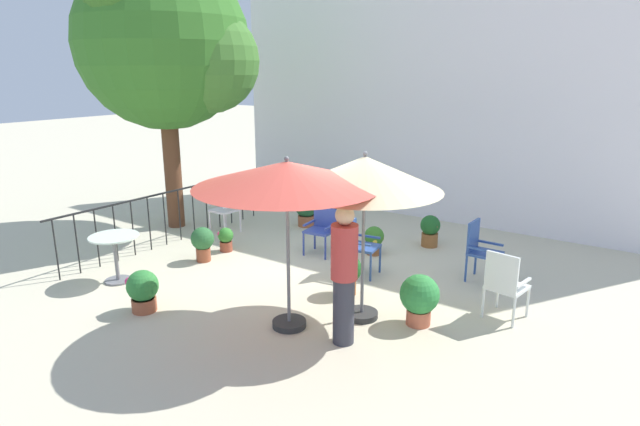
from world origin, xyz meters
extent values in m
plane|color=beige|center=(0.00, 0.00, 0.00)|extent=(60.00, 60.00, 0.00)
cube|color=white|center=(0.00, 4.49, 2.67)|extent=(10.12, 0.30, 5.34)
cube|color=black|center=(-3.34, 0.00, 1.00)|extent=(0.03, 4.93, 0.03)
cylinder|color=black|center=(-3.34, -2.29, 0.50)|extent=(0.02, 0.02, 1.00)
cylinder|color=black|center=(-3.34, -1.94, 0.50)|extent=(0.02, 0.02, 1.00)
cylinder|color=black|center=(-3.34, -1.58, 0.50)|extent=(0.02, 0.02, 1.00)
cylinder|color=black|center=(-3.34, -1.23, 0.50)|extent=(0.02, 0.02, 1.00)
cylinder|color=black|center=(-3.34, -0.88, 0.50)|extent=(0.02, 0.02, 1.00)
cylinder|color=black|center=(-3.34, -0.53, 0.50)|extent=(0.02, 0.02, 1.00)
cylinder|color=black|center=(-3.34, -0.18, 0.50)|extent=(0.02, 0.02, 1.00)
cylinder|color=black|center=(-3.34, 0.18, 0.50)|extent=(0.02, 0.02, 1.00)
cylinder|color=black|center=(-3.34, 0.53, 0.50)|extent=(0.02, 0.02, 1.00)
cylinder|color=black|center=(-3.34, 0.88, 0.50)|extent=(0.02, 0.02, 1.00)
cylinder|color=black|center=(-3.34, 1.23, 0.50)|extent=(0.02, 0.02, 1.00)
cylinder|color=black|center=(-3.34, 1.58, 0.50)|extent=(0.02, 0.02, 1.00)
cylinder|color=black|center=(-3.34, 1.94, 0.50)|extent=(0.02, 0.02, 1.00)
cylinder|color=black|center=(-3.34, 2.29, 0.50)|extent=(0.02, 0.02, 1.00)
cylinder|color=brown|center=(-4.15, 0.76, 1.27)|extent=(0.35, 0.35, 2.54)
sphere|color=#347125|center=(-4.15, 0.76, 3.71)|extent=(3.35, 3.35, 3.35)
sphere|color=#3F762C|center=(-3.32, 1.10, 3.37)|extent=(2.01, 2.01, 2.01)
sphere|color=#31791A|center=(-4.82, 1.27, 3.88)|extent=(1.84, 1.84, 1.84)
sphere|color=#386C22|center=(-3.99, 0.01, 4.38)|extent=(1.67, 1.67, 1.67)
cylinder|color=#2D2D2D|center=(1.24, -0.68, 0.04)|extent=(0.44, 0.44, 0.08)
cylinder|color=slate|center=(1.24, -0.68, 1.09)|extent=(0.04, 0.04, 2.18)
cone|color=beige|center=(1.24, -0.68, 1.97)|extent=(1.97, 1.97, 0.43)
sphere|color=slate|center=(1.24, -0.68, 2.21)|extent=(0.06, 0.06, 0.06)
cylinder|color=#2D2D2D|center=(0.60, -1.44, 0.04)|extent=(0.44, 0.44, 0.08)
cylinder|color=slate|center=(0.60, -1.44, 1.08)|extent=(0.04, 0.04, 2.16)
cone|color=#DC4E3F|center=(0.60, -1.44, 2.01)|extent=(2.28, 2.28, 0.31)
sphere|color=slate|center=(0.60, -1.44, 2.19)|extent=(0.06, 0.06, 0.06)
cylinder|color=silver|center=(-2.54, -1.79, 0.74)|extent=(0.75, 0.75, 0.02)
cylinder|color=slate|center=(-2.54, -1.79, 0.36)|extent=(0.06, 0.06, 0.73)
cylinder|color=slate|center=(-2.54, -1.79, 0.01)|extent=(0.41, 0.41, 0.03)
cube|color=#334499|center=(-0.65, 1.05, 0.44)|extent=(0.52, 0.49, 0.04)
cube|color=#334499|center=(-0.67, 1.25, 0.69)|extent=(0.45, 0.08, 0.48)
cube|color=#334499|center=(-0.86, 1.02, 0.56)|extent=(0.08, 0.40, 0.03)
cube|color=#334499|center=(-0.43, 1.07, 0.56)|extent=(0.08, 0.40, 0.03)
cylinder|color=#334499|center=(-0.84, 0.82, 0.21)|extent=(0.04, 0.04, 0.42)
cylinder|color=#334499|center=(-0.41, 0.87, 0.21)|extent=(0.04, 0.04, 0.42)
cylinder|color=#334499|center=(-0.88, 1.23, 0.21)|extent=(0.04, 0.04, 0.42)
cylinder|color=#334499|center=(-0.45, 1.27, 0.21)|extent=(0.04, 0.04, 0.42)
cube|color=silver|center=(2.81, 0.42, 0.43)|extent=(0.53, 0.53, 0.04)
cube|color=silver|center=(2.78, 0.21, 0.70)|extent=(0.44, 0.11, 0.50)
cube|color=silver|center=(3.02, 0.38, 0.55)|extent=(0.11, 0.42, 0.03)
cube|color=silver|center=(2.60, 0.45, 0.55)|extent=(0.11, 0.42, 0.03)
cylinder|color=silver|center=(3.05, 0.59, 0.21)|extent=(0.04, 0.04, 0.41)
cylinder|color=silver|center=(2.63, 0.66, 0.21)|extent=(0.04, 0.04, 0.41)
cylinder|color=silver|center=(2.99, 0.17, 0.21)|extent=(0.04, 0.04, 0.41)
cylinder|color=silver|center=(2.57, 0.24, 0.21)|extent=(0.04, 0.04, 0.41)
cube|color=#2F4F98|center=(2.17, 1.49, 0.46)|extent=(0.48, 0.45, 0.04)
cube|color=#2F4F98|center=(1.96, 1.50, 0.71)|extent=(0.05, 0.42, 0.47)
cube|color=#2F4F98|center=(2.16, 1.30, 0.58)|extent=(0.42, 0.05, 0.03)
cube|color=#2F4F98|center=(2.18, 1.69, 0.58)|extent=(0.42, 0.05, 0.03)
cylinder|color=#2F4F98|center=(2.38, 1.29, 0.22)|extent=(0.04, 0.04, 0.44)
cylinder|color=#2F4F98|center=(2.39, 1.69, 0.22)|extent=(0.04, 0.04, 0.44)
cylinder|color=#2F4F98|center=(1.95, 1.30, 0.22)|extent=(0.04, 0.04, 0.44)
cylinder|color=#2F4F98|center=(1.97, 1.70, 0.22)|extent=(0.04, 0.04, 0.44)
cube|color=#2E4D8F|center=(0.47, 0.65, 0.47)|extent=(0.55, 0.52, 0.04)
cube|color=#2E4D8F|center=(0.24, 0.62, 0.68)|extent=(0.10, 0.43, 0.39)
cube|color=#2E4D8F|center=(0.49, 0.44, 0.59)|extent=(0.44, 0.10, 0.03)
cube|color=#2E4D8F|center=(0.44, 0.85, 0.59)|extent=(0.44, 0.10, 0.03)
cylinder|color=#2E4D8F|center=(0.72, 0.47, 0.22)|extent=(0.04, 0.04, 0.45)
cylinder|color=#2E4D8F|center=(0.66, 0.88, 0.22)|extent=(0.04, 0.04, 0.45)
cylinder|color=#2E4D8F|center=(0.27, 0.41, 0.22)|extent=(0.04, 0.04, 0.45)
cylinder|color=#2E4D8F|center=(0.21, 0.82, 0.22)|extent=(0.04, 0.04, 0.45)
cube|color=white|center=(-2.96, 1.01, 0.47)|extent=(0.48, 0.49, 0.04)
cube|color=white|center=(-2.95, 1.23, 0.69)|extent=(0.44, 0.06, 0.39)
cube|color=white|center=(-3.17, 1.02, 0.59)|extent=(0.06, 0.42, 0.03)
cube|color=white|center=(-2.75, 1.00, 0.59)|extent=(0.06, 0.42, 0.03)
cylinder|color=white|center=(-3.19, 0.81, 0.23)|extent=(0.04, 0.04, 0.45)
cylinder|color=white|center=(-2.76, 0.79, 0.23)|extent=(0.04, 0.04, 0.45)
cylinder|color=white|center=(-3.17, 1.24, 0.23)|extent=(0.04, 0.04, 0.45)
cylinder|color=white|center=(-2.74, 1.22, 0.23)|extent=(0.04, 0.04, 0.45)
cylinder|color=brown|center=(-2.11, -0.39, 0.12)|extent=(0.25, 0.25, 0.24)
cylinder|color=#382819|center=(-2.11, -0.39, 0.23)|extent=(0.22, 0.22, 0.02)
sphere|color=#2A6331|center=(-2.11, -0.39, 0.41)|extent=(0.40, 0.40, 0.40)
cylinder|color=brown|center=(0.15, 1.59, 0.10)|extent=(0.25, 0.25, 0.19)
cylinder|color=#382819|center=(0.15, 1.59, 0.18)|extent=(0.22, 0.22, 0.02)
sphere|color=#357124|center=(0.15, 1.59, 0.34)|extent=(0.35, 0.35, 0.35)
sphere|color=gold|center=(0.08, 1.49, 0.36)|extent=(0.07, 0.07, 0.07)
sphere|color=gold|center=(0.27, 1.66, 0.30)|extent=(0.08, 0.08, 0.08)
sphere|color=gold|center=(0.23, 1.48, 0.30)|extent=(0.10, 0.10, 0.10)
cylinder|color=#9B5035|center=(-1.32, -2.22, 0.09)|extent=(0.33, 0.33, 0.19)
cylinder|color=#382819|center=(-1.32, -2.22, 0.18)|extent=(0.29, 0.29, 0.02)
sphere|color=#2E7C35|center=(-1.32, -2.22, 0.37)|extent=(0.43, 0.43, 0.43)
sphere|color=#D8326B|center=(-1.47, -2.25, 0.39)|extent=(0.11, 0.11, 0.11)
sphere|color=#D8326B|center=(-1.46, -2.33, 0.44)|extent=(0.12, 0.12, 0.12)
sphere|color=#D8326B|center=(-1.24, -2.13, 0.45)|extent=(0.09, 0.09, 0.09)
sphere|color=#D8326B|center=(-1.21, -2.17, 0.41)|extent=(0.08, 0.08, 0.08)
cylinder|color=#C76345|center=(1.94, -0.43, 0.10)|extent=(0.32, 0.32, 0.21)
cylinder|color=#382819|center=(1.94, -0.43, 0.20)|extent=(0.28, 0.28, 0.02)
sphere|color=#2E873C|center=(1.94, -0.43, 0.42)|extent=(0.51, 0.51, 0.51)
cylinder|color=brown|center=(-1.89, 2.34, 0.12)|extent=(0.36, 0.36, 0.23)
cylinder|color=#382819|center=(-1.89, 2.34, 0.22)|extent=(0.31, 0.31, 0.02)
sphere|color=#21542D|center=(-1.89, 2.34, 0.44)|extent=(0.48, 0.48, 0.48)
sphere|color=#DE3365|center=(-1.80, 2.47, 0.37)|extent=(0.12, 0.12, 0.12)
sphere|color=#DE3365|center=(-1.86, 2.18, 0.43)|extent=(0.11, 0.11, 0.11)
sphere|color=#DE3365|center=(-1.97, 2.17, 0.45)|extent=(0.09, 0.09, 0.09)
cylinder|color=brown|center=(-2.16, 0.21, 0.09)|extent=(0.23, 0.23, 0.18)
cylinder|color=#382819|center=(-2.16, 0.21, 0.17)|extent=(0.20, 0.20, 0.02)
sphere|color=#337B2C|center=(-2.16, 0.21, 0.30)|extent=(0.28, 0.28, 0.28)
sphere|color=#DF416A|center=(-2.14, 0.12, 0.37)|extent=(0.05, 0.05, 0.05)
sphere|color=#DF416A|center=(-2.22, 0.12, 0.34)|extent=(0.08, 0.08, 0.08)
sphere|color=#DF416A|center=(-2.12, 0.31, 0.29)|extent=(0.06, 0.06, 0.06)
sphere|color=#DF416A|center=(-2.09, 0.29, 0.32)|extent=(0.07, 0.07, 0.07)
cylinder|color=brown|center=(0.79, 2.59, 0.13)|extent=(0.31, 0.31, 0.25)
cylinder|color=#382819|center=(0.79, 2.59, 0.24)|extent=(0.27, 0.27, 0.02)
sphere|color=#1E5923|center=(0.79, 2.59, 0.41)|extent=(0.37, 0.37, 0.37)
sphere|color=#E24C37|center=(0.68, 2.57, 0.42)|extent=(0.10, 0.10, 0.10)
sphere|color=#E24C37|center=(0.80, 2.47, 0.43)|extent=(0.09, 0.09, 0.09)
sphere|color=#E24C37|center=(0.93, 2.53, 0.42)|extent=(0.07, 0.07, 0.07)
sphere|color=#E24C37|center=(0.82, 2.73, 0.43)|extent=(0.08, 0.08, 0.08)
cylinder|color=#96532C|center=(0.68, -0.15, 0.11)|extent=(0.26, 0.26, 0.22)
cylinder|color=#382819|center=(0.68, -0.15, 0.21)|extent=(0.23, 0.23, 0.02)
sphere|color=#1D5320|center=(0.68, -0.15, 0.40)|extent=(0.42, 0.42, 0.42)
sphere|color=gold|center=(0.55, -0.09, 0.38)|extent=(0.09, 0.09, 0.09)
sphere|color=gold|center=(0.63, 0.01, 0.50)|extent=(0.12, 0.12, 0.12)
sphere|color=gold|center=(0.74, -0.04, 0.45)|extent=(0.09, 0.09, 0.09)
cylinder|color=#33333D|center=(1.39, -1.39, 0.42)|extent=(0.26, 0.26, 0.83)
cylinder|color=#B33533|center=(1.39, -1.39, 1.17)|extent=(0.40, 0.40, 0.66)
sphere|color=tan|center=(1.39, -1.39, 1.61)|extent=(0.23, 0.23, 0.23)
camera|label=1|loc=(4.45, -6.30, 3.23)|focal=29.54mm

